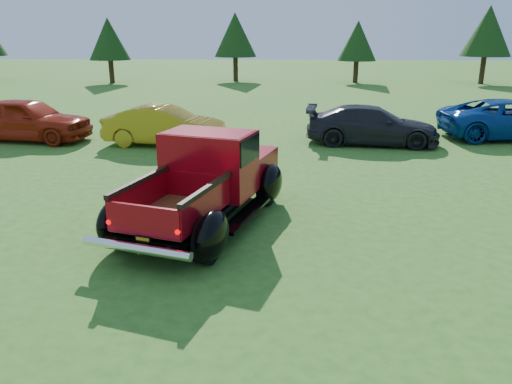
% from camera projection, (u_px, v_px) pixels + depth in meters
% --- Properties ---
extents(ground, '(120.00, 120.00, 0.00)m').
position_uv_depth(ground, '(260.00, 250.00, 8.87)').
color(ground, '#31611B').
rests_on(ground, ground).
extents(tree_west, '(2.94, 2.94, 4.60)m').
position_uv_depth(tree_west, '(109.00, 39.00, 35.96)').
color(tree_west, '#332114').
rests_on(tree_west, ground).
extents(tree_mid_left, '(3.20, 3.20, 5.00)m').
position_uv_depth(tree_mid_left, '(235.00, 35.00, 37.40)').
color(tree_mid_left, '#332114').
rests_on(tree_mid_left, ground).
extents(tree_mid_right, '(2.82, 2.82, 4.40)m').
position_uv_depth(tree_mid_right, '(358.00, 41.00, 36.20)').
color(tree_mid_right, '#332114').
rests_on(tree_mid_right, ground).
extents(tree_east, '(3.46, 3.46, 5.40)m').
position_uv_depth(tree_east, '(488.00, 31.00, 35.13)').
color(tree_east, '#332114').
rests_on(tree_east, ground).
extents(pickup_truck, '(3.43, 5.21, 1.82)m').
position_uv_depth(pickup_truck, '(210.00, 178.00, 10.16)').
color(pickup_truck, black).
rests_on(pickup_truck, ground).
extents(show_car_red, '(4.63, 2.40, 1.50)m').
position_uv_depth(show_car_red, '(27.00, 119.00, 17.47)').
color(show_car_red, '#9F230E').
rests_on(show_car_red, ground).
extents(show_car_yellow, '(4.19, 1.89, 1.33)m').
position_uv_depth(show_car_yellow, '(165.00, 126.00, 16.76)').
color(show_car_yellow, '#AE8717').
rests_on(show_car_yellow, ground).
extents(show_car_grey, '(4.64, 2.35, 1.29)m').
position_uv_depth(show_car_grey, '(372.00, 125.00, 16.96)').
color(show_car_grey, black).
rests_on(show_car_grey, ground).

